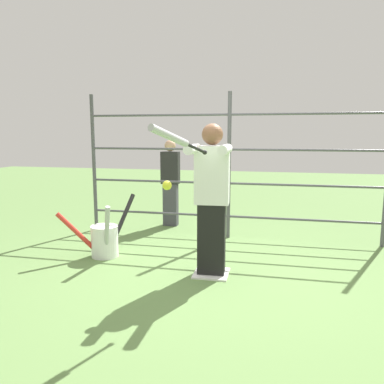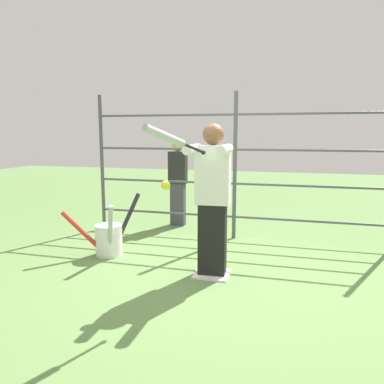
{
  "view_description": "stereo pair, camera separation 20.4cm",
  "coord_description": "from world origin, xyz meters",
  "views": [
    {
      "loc": [
        -0.67,
        4.14,
        1.64
      ],
      "look_at": [
        0.18,
        0.23,
        1.01
      ],
      "focal_mm": 35.0,
      "sensor_mm": 36.0,
      "label": 1
    },
    {
      "loc": [
        -0.87,
        4.09,
        1.64
      ],
      "look_at": [
        0.18,
        0.23,
        1.01
      ],
      "focal_mm": 35.0,
      "sensor_mm": 36.0,
      "label": 2
    }
  ],
  "objects": [
    {
      "name": "baseball_bat_swinging",
      "position": [
        0.18,
        0.94,
        1.59
      ],
      "size": [
        0.36,
        0.82,
        0.29
      ],
      "color": "black"
    },
    {
      "name": "bystander_behind_fence",
      "position": [
        1.1,
        -2.18,
        0.79
      ],
      "size": [
        0.31,
        0.19,
        1.52
      ],
      "color": "#3F3F47",
      "rests_on": "ground"
    },
    {
      "name": "bat_bucket",
      "position": [
        1.5,
        -0.33,
        0.24
      ],
      "size": [
        0.78,
        0.95,
        0.78
      ],
      "color": "white",
      "rests_on": "ground"
    },
    {
      "name": "batter",
      "position": [
        0.0,
        0.02,
        0.94
      ],
      "size": [
        0.45,
        0.59,
        1.74
      ],
      "color": "black",
      "rests_on": "ground"
    },
    {
      "name": "ground_plane",
      "position": [
        0.0,
        0.0,
        0.0
      ],
      "size": [
        24.0,
        24.0,
        0.0
      ],
      "primitive_type": "plane",
      "color": "#608447"
    },
    {
      "name": "fence_backstop",
      "position": [
        0.0,
        -1.6,
        1.13
      ],
      "size": [
        4.58,
        0.06,
        2.26
      ],
      "color": "#4C4C51",
      "rests_on": "ground"
    },
    {
      "name": "home_plate",
      "position": [
        0.0,
        0.0,
        0.01
      ],
      "size": [
        0.4,
        0.4,
        0.02
      ],
      "color": "white",
      "rests_on": "ground"
    },
    {
      "name": "softball_in_flight",
      "position": [
        0.37,
        0.56,
        1.12
      ],
      "size": [
        0.1,
        0.1,
        0.1
      ],
      "color": "yellow"
    }
  ]
}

